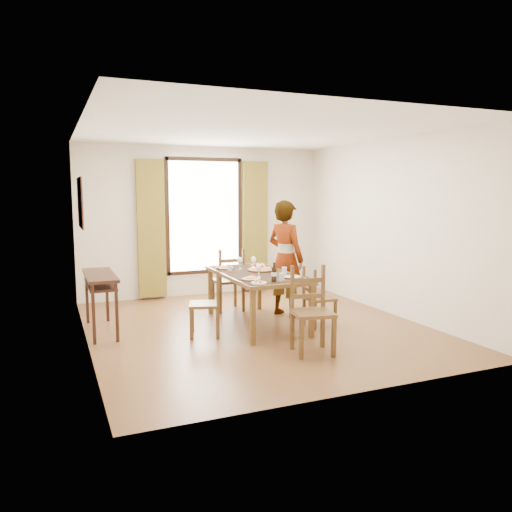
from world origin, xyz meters
name	(u,v)px	position (x,y,z in m)	size (l,w,h in m)	color
ground	(256,327)	(0.00, 0.00, 0.00)	(5.00, 5.00, 0.00)	#55291A
room_shell	(252,217)	(0.00, 0.13, 1.54)	(4.60, 5.10, 2.74)	beige
console_table	(100,282)	(-2.03, 0.60, 0.68)	(0.38, 1.20, 0.80)	#331911
dining_table	(256,277)	(0.05, 0.12, 0.69)	(0.94, 1.86, 0.76)	brown
chair_west	(207,305)	(-0.76, -0.13, 0.41)	(0.50, 0.50, 0.89)	#50381A
chair_north	(229,282)	(-0.02, 1.09, 0.47)	(0.45, 0.45, 1.01)	#50381A
chair_south	(312,313)	(0.18, -1.26, 0.47)	(0.53, 0.53, 1.02)	#50381A
chair_east	(318,299)	(0.81, -0.30, 0.39)	(0.38, 0.38, 0.85)	#50381A
man	(286,259)	(0.67, 0.46, 0.88)	(0.64, 0.76, 1.77)	gray
plate_sw	(252,278)	(-0.23, -0.39, 0.78)	(0.27, 0.27, 0.05)	silver
plate_se	(292,276)	(0.33, -0.45, 0.78)	(0.27, 0.27, 0.05)	silver
plate_nw	(224,267)	(-0.25, 0.63, 0.78)	(0.27, 0.27, 0.05)	silver
plate_ne	(259,264)	(0.34, 0.69, 0.78)	(0.27, 0.27, 0.05)	silver
pasta_platter	(261,267)	(0.17, 0.25, 0.81)	(0.40, 0.40, 0.10)	red
caprese_plate	(259,282)	(-0.24, -0.66, 0.78)	(0.20, 0.20, 0.04)	silver
wine_glass_a	(259,270)	(-0.06, -0.24, 0.85)	(0.08, 0.08, 0.18)	white
wine_glass_b	(254,263)	(0.16, 0.48, 0.85)	(0.08, 0.08, 0.18)	white
wine_glass_c	(240,263)	(-0.05, 0.50, 0.85)	(0.08, 0.08, 0.18)	white
tumbler_a	(284,271)	(0.36, -0.14, 0.81)	(0.07, 0.07, 0.10)	silver
tumbler_b	(230,268)	(-0.24, 0.41, 0.81)	(0.07, 0.07, 0.10)	silver
tumbler_c	(282,277)	(0.10, -0.60, 0.81)	(0.07, 0.07, 0.10)	silver
wine_bottle	(274,272)	(-0.02, -0.63, 0.88)	(0.07, 0.07, 0.25)	black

